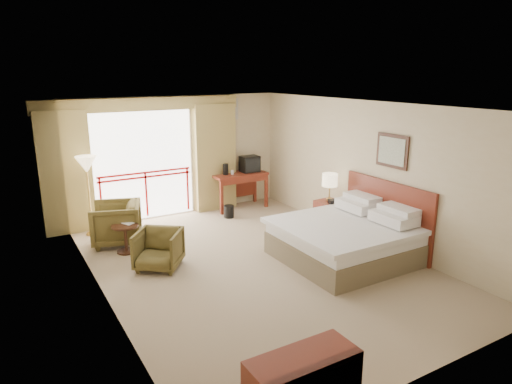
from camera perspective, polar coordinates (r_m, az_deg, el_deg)
floor at (r=7.96m, az=-0.08°, el=-9.02°), size 7.00×7.00×0.00m
ceiling at (r=7.30m, az=-0.09°, el=10.75°), size 7.00×7.00×0.00m
wall_back at (r=10.61m, az=-9.73°, el=4.50°), size 5.00×0.00×5.00m
wall_front at (r=4.98m, az=20.99°, el=-8.31°), size 5.00×0.00×5.00m
wall_left at (r=6.66m, az=-19.00°, el=-2.33°), size 0.00×7.00×7.00m
wall_right at (r=9.01m, az=13.77°, el=2.44°), size 0.00×7.00×7.00m
balcony_door at (r=10.37m, az=-13.78°, el=3.20°), size 2.40×0.00×2.40m
balcony_railing at (r=10.44m, az=-13.62°, el=1.09°), size 2.09×0.03×1.02m
curtain_left at (r=9.90m, az=-22.73°, el=2.21°), size 1.00×0.26×2.50m
curtain_right at (r=10.82m, az=-5.21°, el=4.31°), size 1.00×0.26×2.50m
valance at (r=10.10m, az=-14.09°, el=10.62°), size 4.40×0.22×0.28m
hvac_vent at (r=10.98m, az=-3.47°, el=10.29°), size 0.50×0.04×0.50m
bed at (r=8.20m, az=11.19°, el=-5.75°), size 2.13×2.06×0.97m
headboard at (r=8.75m, az=16.02°, el=-2.83°), size 0.06×2.10×1.30m
framed_art at (r=8.49m, az=16.65°, el=4.93°), size 0.04×0.72×0.60m
nightstand at (r=9.48m, az=9.21°, el=-3.09°), size 0.49×0.57×0.66m
table_lamp at (r=9.32m, az=9.21°, el=1.44°), size 0.31×0.31×0.55m
phone at (r=9.24m, az=9.66°, el=-1.19°), size 0.23×0.20×0.09m
desk at (r=11.01m, az=-2.30°, el=1.47°), size 1.32×0.64×0.86m
tv at (r=11.02m, az=-0.78°, el=3.52°), size 0.43×0.34×0.39m
coffee_maker at (r=10.74m, az=-3.82°, el=2.84°), size 0.13×0.13×0.27m
cup at (r=10.78m, az=-2.98°, el=2.45°), size 0.08×0.08×0.10m
wastebasket at (r=10.37m, az=-3.40°, el=-2.44°), size 0.29×0.29×0.28m
armchair_far at (r=9.27m, az=-16.87°, el=-6.16°), size 1.13×1.12×0.82m
armchair_near at (r=8.00m, az=-11.95°, el=-9.23°), size 1.01×1.01×0.66m
side_table at (r=8.66m, az=-16.01°, el=-5.04°), size 0.48×0.48×0.52m
book at (r=8.61m, az=-16.09°, el=-3.98°), size 0.22×0.24×0.02m
floor_lamp at (r=9.58m, az=-20.43°, el=2.89°), size 0.41×0.41×1.61m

